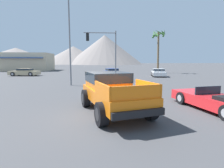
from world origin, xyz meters
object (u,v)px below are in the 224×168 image
object	(u,v)px
traffic_light_main	(104,46)
orange_pickup_truck	(111,89)
palm_tree_tall	(158,41)
parked_car_blue	(112,72)
street_lamp_post	(69,28)
parked_car_tan	(25,72)
parked_car_white	(158,72)
red_convertible_car	(216,101)

from	to	relation	value
traffic_light_main	orange_pickup_truck	bearing A→B (deg)	89.33
orange_pickup_truck	palm_tree_tall	xyz separation A→B (m)	(11.15, 25.28, 5.17)
parked_car_blue	street_lamp_post	size ratio (longest dim) A/B	0.49
parked_car_tan	street_lamp_post	bearing A→B (deg)	-136.11
orange_pickup_truck	parked_car_white	bearing A→B (deg)	49.30
traffic_light_main	street_lamp_post	size ratio (longest dim) A/B	0.65
orange_pickup_truck	traffic_light_main	distance (m)	13.37
traffic_light_main	parked_car_white	bearing A→B (deg)	-151.52
parked_car_tan	street_lamp_post	xyz separation A→B (m)	(8.83, -11.57, 4.73)
orange_pickup_truck	parked_car_tan	world-z (taller)	orange_pickup_truck
orange_pickup_truck	parked_car_blue	xyz separation A→B (m)	(1.60, 18.18, -0.41)
red_convertible_car	parked_car_tan	world-z (taller)	parked_car_tan
orange_pickup_truck	parked_car_white	xyz separation A→B (m)	(8.56, 17.58, -0.43)
parked_car_blue	street_lamp_post	bearing A→B (deg)	50.56
parked_car_tan	street_lamp_post	size ratio (longest dim) A/B	0.51
orange_pickup_truck	red_convertible_car	bearing A→B (deg)	-19.35
parked_car_blue	palm_tree_tall	distance (m)	13.15
palm_tree_tall	parked_car_blue	bearing A→B (deg)	-143.38
orange_pickup_truck	palm_tree_tall	world-z (taller)	palm_tree_tall
orange_pickup_truck	red_convertible_car	world-z (taller)	orange_pickup_truck
orange_pickup_truck	parked_car_tan	bearing A→B (deg)	105.75
parked_car_tan	orange_pickup_truck	bearing A→B (deg)	-142.99
red_convertible_car	parked_car_white	distance (m)	18.34
red_convertible_car	parked_car_white	xyz separation A→B (m)	(3.60, 17.98, 0.16)
red_convertible_car	traffic_light_main	distance (m)	14.71
palm_tree_tall	traffic_light_main	bearing A→B (deg)	-131.88
parked_car_tan	palm_tree_tall	size ratio (longest dim) A/B	0.56
parked_car_white	palm_tree_tall	size ratio (longest dim) A/B	0.53
parked_car_white	palm_tree_tall	bearing A→B (deg)	83.81
parked_car_blue	palm_tree_tall	bearing A→B (deg)	-155.88
orange_pickup_truck	parked_car_white	distance (m)	19.56
orange_pickup_truck	red_convertible_car	size ratio (longest dim) A/B	1.08
parked_car_white	traffic_light_main	bearing A→B (deg)	-139.14
street_lamp_post	parked_car_white	bearing A→B (deg)	36.78
orange_pickup_truck	parked_car_blue	bearing A→B (deg)	70.26
parked_car_blue	palm_tree_tall	xyz separation A→B (m)	(9.56, 7.10, 5.58)
palm_tree_tall	orange_pickup_truck	bearing A→B (deg)	-113.80
traffic_light_main	parked_car_tan	bearing A→B (deg)	-31.25
red_convertible_car	parked_car_blue	bearing A→B (deg)	90.91
orange_pickup_truck	traffic_light_main	xyz separation A→B (m)	(0.15, 13.01, 3.06)
orange_pickup_truck	traffic_light_main	size ratio (longest dim) A/B	0.89
orange_pickup_truck	street_lamp_post	xyz separation A→B (m)	(-3.16, 8.81, 4.30)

